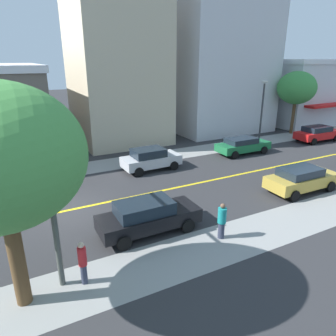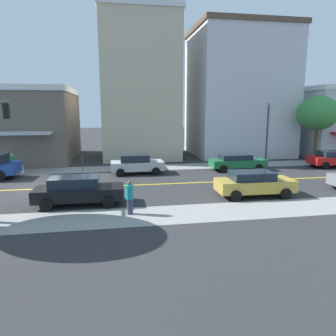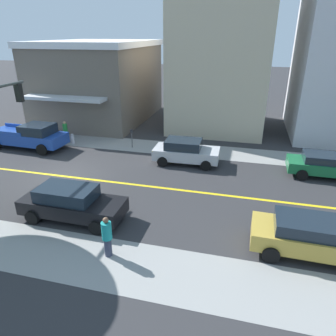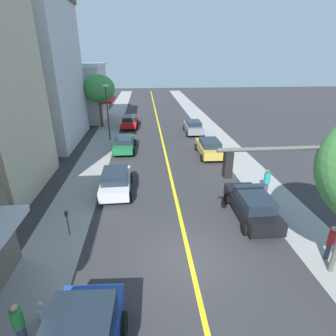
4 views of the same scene
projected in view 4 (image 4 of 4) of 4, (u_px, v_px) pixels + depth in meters
The scene contains 20 objects.
ground_plane at pixel (190, 258), 11.72m from camera, with size 140.00×140.00×0.00m, color #2D2D30.
sidewalk_left at pixel (44, 267), 11.21m from camera, with size 2.75×126.00×0.01m, color gray.
sidewalk_right at pixel (323, 250), 12.22m from camera, with size 2.75×126.00×0.01m, color gray.
road_centerline_stripe at pixel (190, 258), 11.72m from camera, with size 0.20×126.00×0.00m, color yellow.
brick_apartment_block at pixel (23, 72), 25.20m from camera, with size 9.31×10.55×13.79m.
pale_office_building at pixel (60, 93), 36.14m from camera, with size 13.17×8.28×7.48m.
street_tree_left_near at pixel (99, 89), 31.92m from camera, with size 3.87×3.87×6.38m.
fire_hydrant at pixel (41, 311), 8.82m from camera, with size 0.44×0.24×0.80m.
parking_meter at pixel (67, 220), 12.91m from camera, with size 0.12×0.18×1.36m.
traffic_light_mast at pixel (312, 186), 9.34m from camera, with size 5.31×0.32×6.02m.
street_lamp at pixel (107, 106), 26.88m from camera, with size 0.70×0.36×5.75m.
red_sedan_left_curb at pixel (130, 121), 33.34m from camera, with size 2.07×4.77×1.46m.
black_sedan_right_curb at pixel (252, 205), 14.39m from camera, with size 1.98×4.69×1.54m.
gold_sedan_right_curb at pixel (209, 147), 23.61m from camera, with size 2.09×4.55×1.49m.
silver_sedan_left_curb at pixel (116, 181), 17.13m from camera, with size 2.10×4.19×1.56m.
green_sedan_left_curb at pixel (124, 143), 24.92m from camera, with size 1.99×4.65×1.37m.
grey_sedan_right_curb at pixel (193, 127), 30.59m from camera, with size 2.03×4.39×1.49m.
pedestrian_green_shirt at pixel (19, 323), 7.93m from camera, with size 0.34×0.34×1.60m.
pedestrian_teal_shirt at pixel (267, 181), 16.96m from camera, with size 0.38×0.38×1.68m.
pedestrian_red_shirt at pixel (331, 242), 11.37m from camera, with size 0.30×0.30×1.67m.
Camera 4 is at (-1.77, -9.13, 8.24)m, focal length 28.22 mm.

